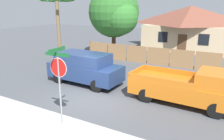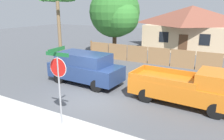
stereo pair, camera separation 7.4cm
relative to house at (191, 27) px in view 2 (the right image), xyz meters
name	(u,v)px [view 2 (the right image)]	position (x,y,z in m)	size (l,w,h in m)	color
ground_plane	(90,99)	(-1.52, -17.80, -2.52)	(80.00, 80.00, 0.00)	#4C4F54
sidewalk_strip	(36,132)	(-1.52, -21.40, -2.52)	(36.00, 3.20, 0.01)	#B2B2AD
wooden_fence	(159,56)	(-0.71, -9.08, -1.80)	(13.72, 0.12, 1.55)	#997047
house	(191,27)	(0.00, 0.00, 0.00)	(9.79, 7.41, 4.86)	beige
oak_tree	(116,13)	(-5.38, -7.96, 1.60)	(5.01, 4.77, 6.62)	brown
palm_tree	(58,6)	(-8.21, -12.64, 2.27)	(2.75, 2.95, 5.58)	brown
red_suv	(85,67)	(-3.28, -15.84, -1.48)	(4.80, 2.09, 1.95)	navy
orange_pickup	(189,87)	(3.05, -15.85, -1.64)	(5.32, 2.20, 1.84)	orange
stop_sign	(58,73)	(-1.10, -20.42, -0.33)	(1.06, 0.96, 3.19)	gray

